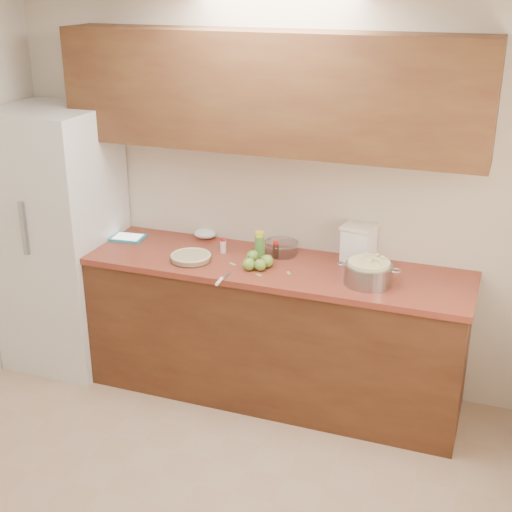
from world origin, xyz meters
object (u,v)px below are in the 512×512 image
(colander, at_px, (368,273))
(tablet, at_px, (128,238))
(flour_canister, at_px, (359,243))
(pie, at_px, (191,257))

(colander, distance_m, tablet, 1.70)
(tablet, bearing_deg, colander, -11.57)
(colander, height_order, flour_canister, flour_canister)
(flour_canister, distance_m, tablet, 1.57)
(flour_canister, bearing_deg, colander, -68.13)
(pie, bearing_deg, tablet, 159.59)
(flour_canister, relative_size, tablet, 1.00)
(pie, bearing_deg, flour_canister, 20.31)
(flour_canister, height_order, tablet, flour_canister)
(pie, bearing_deg, colander, 1.70)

